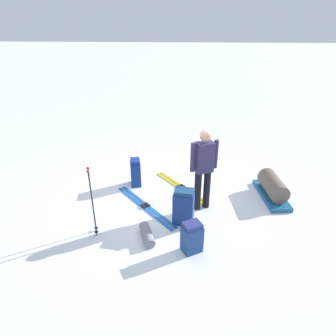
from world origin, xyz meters
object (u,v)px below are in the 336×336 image
(backpack_bright, at_px, (192,237))
(sleeping_mat_rolled, at_px, (147,234))
(backpack_small_spare, at_px, (136,172))
(gear_sled, at_px, (272,188))
(ski_pair_far, at_px, (145,206))
(skier_standing, at_px, (204,166))
(ski_poles_planted_near, at_px, (92,199))
(backpack_large_dark, at_px, (183,207))
(ski_pair_near, at_px, (181,187))

(backpack_bright, xyz_separation_m, sleeping_mat_rolled, (-0.25, -0.79, -0.18))
(backpack_small_spare, bearing_deg, gear_sled, 83.11)
(ski_pair_far, bearing_deg, backpack_bright, 37.36)
(gear_sled, relative_size, sleeping_mat_rolled, 2.32)
(skier_standing, distance_m, ski_pair_far, 1.50)
(skier_standing, xyz_separation_m, ski_poles_planted_near, (0.92, -1.96, -0.22))
(skier_standing, distance_m, backpack_large_dark, 0.88)
(ski_pair_near, relative_size, backpack_bright, 2.57)
(ski_pair_near, relative_size, ski_poles_planted_near, 1.09)
(backpack_small_spare, bearing_deg, skier_standing, 59.89)
(skier_standing, height_order, backpack_bright, skier_standing)
(skier_standing, xyz_separation_m, ski_pair_near, (-0.76, -0.44, -0.94))
(backpack_large_dark, relative_size, backpack_small_spare, 1.13)
(ski_pair_far, height_order, gear_sled, gear_sled)
(skier_standing, xyz_separation_m, sleeping_mat_rolled, (1.03, -1.01, -0.86))
(backpack_large_dark, xyz_separation_m, ski_poles_planted_near, (0.40, -1.58, 0.38))
(backpack_small_spare, relative_size, sleeping_mat_rolled, 1.17)
(gear_sled, bearing_deg, sleeping_mat_rolled, -59.11)
(ski_poles_planted_near, relative_size, gear_sled, 1.04)
(ski_pair_far, bearing_deg, backpack_small_spare, -160.23)
(ski_pair_far, relative_size, backpack_small_spare, 2.40)
(skier_standing, bearing_deg, ski_pair_far, -87.62)
(ski_pair_far, distance_m, backpack_small_spare, 1.02)
(ski_pair_near, distance_m, backpack_small_spare, 1.10)
(backpack_large_dark, xyz_separation_m, backpack_bright, (0.76, 0.15, -0.08))
(ski_pair_near, relative_size, gear_sled, 1.13)
(skier_standing, distance_m, gear_sled, 1.78)
(ski_pair_far, height_order, ski_poles_planted_near, ski_poles_planted_near)
(backpack_small_spare, bearing_deg, backpack_large_dark, 38.86)
(ski_pair_near, xyz_separation_m, sleeping_mat_rolled, (1.80, -0.57, 0.08))
(backpack_large_dark, distance_m, ski_poles_planted_near, 1.68)
(skier_standing, height_order, gear_sled, skier_standing)
(backpack_bright, height_order, ski_poles_planted_near, ski_poles_planted_near)
(sleeping_mat_rolled, bearing_deg, ski_pair_far, -170.96)
(backpack_small_spare, xyz_separation_m, sleeping_mat_rolled, (1.90, 0.48, -0.23))
(backpack_bright, distance_m, sleeping_mat_rolled, 0.85)
(ski_poles_planted_near, height_order, sleeping_mat_rolled, ski_poles_planted_near)
(ski_pair_near, height_order, backpack_large_dark, backpack_large_dark)
(backpack_large_dark, relative_size, gear_sled, 0.57)
(backpack_bright, relative_size, gear_sled, 0.44)
(backpack_bright, distance_m, gear_sled, 2.51)
(ski_pair_far, bearing_deg, ski_poles_planted_near, -42.25)
(ski_poles_planted_near, xyz_separation_m, sleeping_mat_rolled, (0.11, 0.95, -0.64))
(backpack_bright, relative_size, backpack_small_spare, 0.87)
(ski_pair_far, distance_m, gear_sled, 2.77)
(ski_pair_near, bearing_deg, ski_poles_planted_near, -42.02)
(backpack_bright, relative_size, ski_poles_planted_near, 0.42)
(ski_pair_near, relative_size, sleeping_mat_rolled, 2.63)
(skier_standing, height_order, ski_pair_near, skier_standing)
(backpack_large_dark, xyz_separation_m, backpack_small_spare, (-1.39, -1.12, -0.04))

